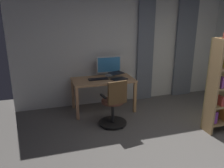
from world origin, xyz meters
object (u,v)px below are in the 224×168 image
object	(u,v)px
office_chair	(114,105)
computer_keyboard	(98,79)
computer_monitor	(109,65)
laptop	(118,77)
desk	(103,83)

from	to	relation	value
office_chair	computer_keyboard	world-z (taller)	office_chair
computer_monitor	laptop	size ratio (longest dim) A/B	1.39
desk	computer_monitor	distance (m)	0.47
computer_monitor	computer_keyboard	distance (m)	0.46
computer_monitor	laptop	world-z (taller)	computer_monitor
office_chair	laptop	bearing A→B (deg)	57.72
computer_keyboard	laptop	bearing A→B (deg)	167.44
office_chair	computer_monitor	bearing A→B (deg)	70.80
office_chair	computer_monitor	distance (m)	1.19
desk	computer_monitor	size ratio (longest dim) A/B	2.37
computer_keyboard	laptop	distance (m)	0.44
computer_monitor	laptop	bearing A→B (deg)	108.40
computer_monitor	computer_keyboard	bearing A→B (deg)	37.59
laptop	computer_keyboard	bearing A→B (deg)	-32.53
desk	laptop	distance (m)	0.36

